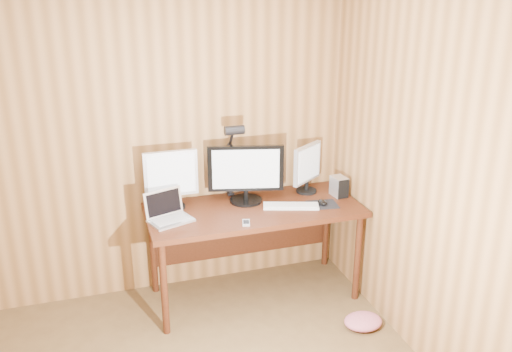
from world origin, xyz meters
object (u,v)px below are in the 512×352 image
hard_drive (339,186)px  monitor_left (171,178)px  desk (251,219)px  phone (246,223)px  mouse (323,202)px  laptop (168,213)px  speaker (338,186)px  monitor_right (307,167)px  desk_lamp (232,150)px  keyboard (291,206)px  monitor_center (246,173)px

hard_drive → monitor_left: bearing=168.4°
desk → phone: (-0.14, -0.33, 0.13)m
mouse → hard_drive: (0.20, 0.13, 0.06)m
laptop → phone: laptop is taller
desk → laptop: (-0.65, -0.09, 0.17)m
mouse → speaker: bearing=57.0°
monitor_right → mouse: monitor_right is taller
monitor_left → desk_lamp: (0.48, 0.05, 0.16)m
keyboard → desk_lamp: 0.61m
speaker → desk_lamp: (-0.82, 0.16, 0.33)m
mouse → desk_lamp: (-0.61, 0.33, 0.37)m
desk → phone: 0.38m
speaker → hard_drive: bearing=-107.4°
monitor_left → monitor_right: bearing=-0.1°
mouse → monitor_left: bearing=-176.3°
desk → monitor_right: bearing=12.1°
laptop → desk: bearing=-11.3°
desk_lamp → monitor_center: bearing=-39.7°
monitor_left → hard_drive: monitor_left is taller
desk → desk_lamp: desk_lamp is taller
laptop → desk_lamp: (0.55, 0.25, 0.34)m
desk → monitor_center: size_ratio=2.83×
monitor_center → hard_drive: (0.73, -0.11, -0.16)m
monitor_left → keyboard: bearing=-16.6°
desk → desk_lamp: bearing=122.8°
desk → hard_drive: bearing=-3.6°
monitor_right → phone: size_ratio=3.53×
phone → monitor_center: bearing=89.4°
monitor_center → desk_lamp: (-0.08, 0.09, 0.16)m
desk → monitor_center: bearing=110.7°
speaker → monitor_left: bearing=175.2°
desk_lamp → phone: bearing=-83.4°
monitor_right → hard_drive: monitor_right is taller
desk → keyboard: keyboard is taller
desk → hard_drive: 0.74m
keyboard → speaker: (0.46, 0.14, 0.05)m
mouse → phone: size_ratio=0.94×
monitor_right → mouse: bearing=-122.7°
keyboard → monitor_right: bearing=65.6°
laptop → speaker: size_ratio=2.70×
keyboard → speaker: bearing=35.2°
monitor_left → phone: monitor_left is taller
monitor_center → monitor_left: 0.56m
monitor_left → desk_lamp: size_ratio=0.69×
hard_drive → laptop: bearing=177.0°
monitor_right → phone: bearing=178.6°
laptop → monitor_left: bearing=52.0°
monitor_center → hard_drive: 0.76m
keyboard → phone: bearing=-137.8°
laptop → keyboard: size_ratio=0.81×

